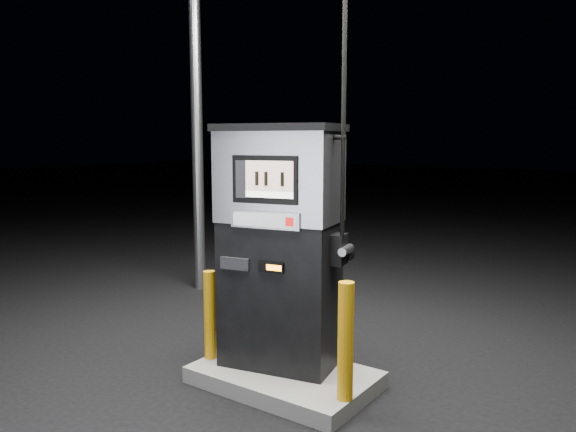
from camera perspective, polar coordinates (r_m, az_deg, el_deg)
The scene contains 5 objects.
ground at distance 5.36m, azimuth -0.37°, elevation -16.80°, with size 80.00×80.00×0.00m, color black.
pump_island at distance 5.33m, azimuth -0.37°, elevation -16.06°, with size 1.60×1.00×0.15m, color gray.
fuel_dispenser at distance 5.11m, azimuth -0.79°, elevation -2.85°, with size 1.28×0.87×4.59m.
bollard_left at distance 5.46m, azimuth -7.94°, elevation -9.92°, with size 0.11×0.11×0.85m, color orange.
bollard_right at distance 4.60m, azimuth 5.87°, elevation -12.55°, with size 0.13×0.13×0.97m, color orange.
Camera 1 is at (2.85, -3.95, 2.23)m, focal length 35.00 mm.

